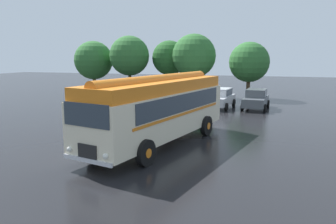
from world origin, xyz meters
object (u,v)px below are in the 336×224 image
car_near_left (192,96)px  car_mid_left (220,98)px  vintage_bus (159,107)px  car_mid_right (256,99)px

car_near_left → car_mid_left: bearing=-6.7°
vintage_bus → car_near_left: size_ratio=2.38×
car_mid_left → vintage_bus: bearing=-95.2°
car_near_left → vintage_bus: bearing=-83.9°
car_near_left → car_mid_left: (2.56, -0.30, 0.00)m
vintage_bus → car_near_left: vintage_bus is taller
car_near_left → car_mid_right: (5.51, -0.08, 0.00)m
vintage_bus → car_mid_right: (4.12, 13.00, -1.05)m
car_mid_right → car_near_left: bearing=179.2°
car_mid_left → car_mid_right: same height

